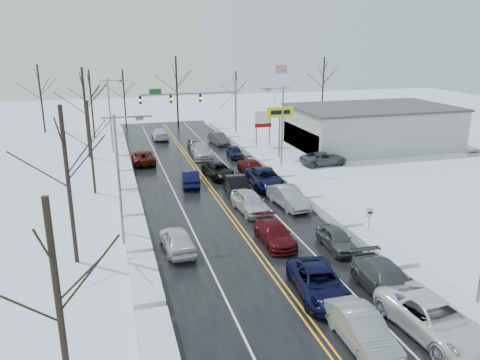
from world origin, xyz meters
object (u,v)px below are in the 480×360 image
object	(u,v)px
flagpole	(276,93)
dealership_building	(372,127)
oncoming_car_0	(191,185)
traffic_signal_mast	(200,101)
tires_plus_sign	(280,116)

from	to	relation	value
flagpole	dealership_building	distance (m)	15.24
flagpole	oncoming_car_0	distance (m)	28.34
flagpole	oncoming_car_0	world-z (taller)	flagpole
flagpole	dealership_building	bearing A→B (deg)	-53.73
dealership_building	traffic_signal_mast	bearing A→B (deg)	154.05
dealership_building	oncoming_car_0	size ratio (longest dim) A/B	4.44
dealership_building	tires_plus_sign	bearing A→B (deg)	-171.53
tires_plus_sign	dealership_building	xyz separation A→B (m)	(13.48, 2.01, -2.34)
tires_plus_sign	traffic_signal_mast	bearing A→B (deg)	120.46
traffic_signal_mast	dealership_building	bearing A→B (deg)	-25.95
tires_plus_sign	oncoming_car_0	xyz separation A→B (m)	(-12.15, -8.02, -4.99)
tires_plus_sign	dealership_building	distance (m)	13.82
tires_plus_sign	flagpole	size ratio (longest dim) A/B	0.60
traffic_signal_mast	dealership_building	distance (m)	23.01
tires_plus_sign	flagpole	world-z (taller)	flagpole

